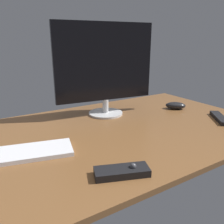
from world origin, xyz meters
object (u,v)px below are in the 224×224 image
(media_remote, at_px, (122,172))
(tv_remote, at_px, (220,118))
(keyboard, at_px, (18,154))
(monitor, at_px, (105,67))
(computer_mouse, at_px, (176,106))

(media_remote, height_order, tv_remote, media_remote)
(keyboard, bearing_deg, tv_remote, 5.76)
(monitor, relative_size, tv_remote, 2.76)
(monitor, height_order, keyboard, monitor)
(keyboard, height_order, computer_mouse, computer_mouse)
(keyboard, xyz_separation_m, media_remote, (0.24, -0.28, 0.00))
(computer_mouse, bearing_deg, tv_remote, -38.98)
(keyboard, bearing_deg, monitor, 40.53)
(monitor, xyz_separation_m, keyboard, (-0.49, -0.25, -0.24))
(monitor, relative_size, media_remote, 3.02)
(monitor, xyz_separation_m, computer_mouse, (0.39, -0.13, -0.23))
(media_remote, relative_size, tv_remote, 0.91)
(tv_remote, bearing_deg, media_remote, 140.68)
(keyboard, bearing_deg, computer_mouse, 21.55)
(monitor, bearing_deg, keyboard, -146.09)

